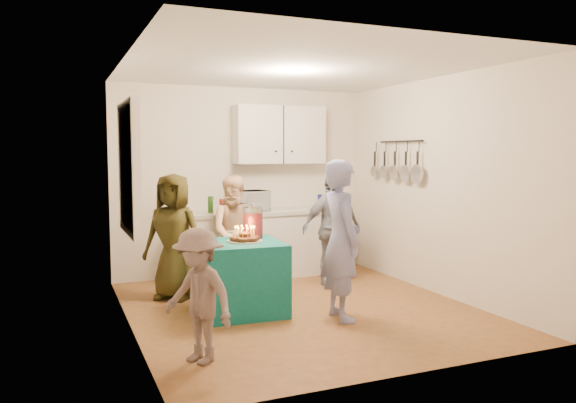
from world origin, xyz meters
name	(u,v)px	position (x,y,z in m)	size (l,w,h in m)	color
floor	(300,308)	(0.00, 0.00, 0.00)	(4.00, 4.00, 0.00)	brown
ceiling	(301,67)	(0.00, 0.00, 2.60)	(4.00, 4.00, 0.00)	white
back_wall	(243,181)	(0.00, 2.00, 1.30)	(3.60, 3.60, 0.00)	silver
left_wall	(128,195)	(-1.80, 0.00, 1.30)	(4.00, 4.00, 0.00)	silver
right_wall	(438,186)	(1.80, 0.00, 1.30)	(4.00, 4.00, 0.00)	silver
window_night	(127,168)	(-1.77, 0.30, 1.55)	(0.04, 1.00, 1.20)	black
counter	(264,245)	(0.20, 1.70, 0.43)	(2.20, 0.58, 0.86)	white
countertop	(263,212)	(0.20, 1.70, 0.89)	(2.24, 0.62, 0.05)	beige
upper_cabinet	(280,135)	(0.50, 1.85, 1.95)	(1.30, 0.30, 0.80)	white
pot_rack	(399,161)	(1.72, 0.70, 1.60)	(0.12, 1.00, 0.60)	black
microwave	(249,201)	(-0.01, 1.70, 1.05)	(0.50, 0.34, 0.28)	white
party_table	(241,277)	(-0.64, 0.12, 0.38)	(0.85, 0.85, 0.76)	#0F6664
donut_cake	(245,233)	(-0.60, 0.11, 0.85)	(0.38, 0.38, 0.18)	#381C0C
punch_jar	(253,223)	(-0.43, 0.32, 0.93)	(0.22, 0.22, 0.34)	red
man_birthday	(341,240)	(0.23, -0.50, 0.82)	(0.60, 0.39, 1.63)	#8A8FC9
woman_back_left	(174,236)	(-1.18, 0.97, 0.73)	(0.72, 0.47, 1.46)	brown
woman_back_center	(236,232)	(-0.36, 1.16, 0.71)	(0.69, 0.54, 1.42)	#FFB285
woman_back_right	(332,229)	(0.83, 0.87, 0.73)	(0.86, 0.36, 1.46)	#101B38
child_near_left	(199,296)	(-1.40, -1.12, 0.55)	(0.71, 0.41, 1.10)	#614F4E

